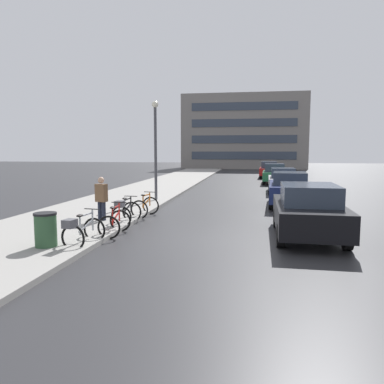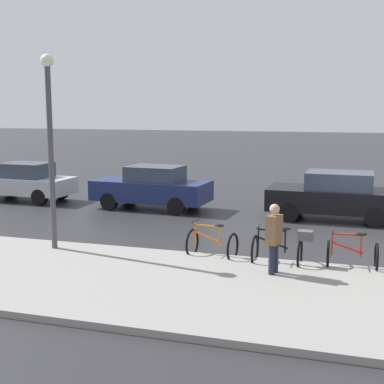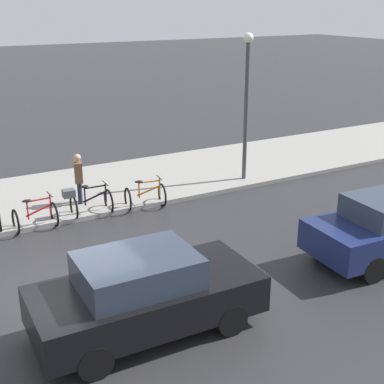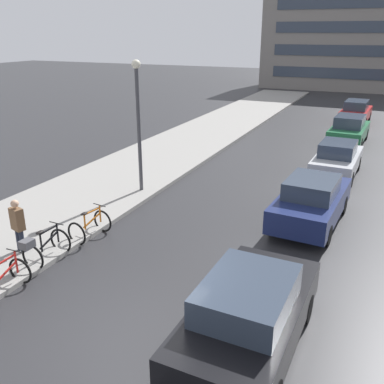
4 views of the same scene
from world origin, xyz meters
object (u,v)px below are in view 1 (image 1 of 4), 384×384
(trash_bin, at_px, (46,232))
(car_red, at_px, (269,170))
(bicycle_nearest, at_px, (81,230))
(bicycle_second, at_px, (115,223))
(car_silver, at_px, (283,180))
(streetlamp, at_px, (155,142))
(car_black, at_px, (308,211))
(car_navy, at_px, (289,189))
(bicycle_farthest, at_px, (145,207))
(pedestrian, at_px, (101,198))
(bicycle_third, at_px, (125,211))
(car_green, at_px, (275,174))

(trash_bin, bearing_deg, car_red, 76.11)
(bicycle_nearest, distance_m, car_red, 27.94)
(bicycle_second, bearing_deg, car_silver, 64.72)
(bicycle_nearest, height_order, streetlamp, streetlamp)
(car_black, height_order, car_red, car_black)
(car_navy, xyz_separation_m, trash_bin, (-7.04, -9.38, -0.29))
(bicycle_nearest, relative_size, car_red, 0.34)
(bicycle_farthest, bearing_deg, car_red, 75.48)
(car_navy, bearing_deg, bicycle_second, -129.36)
(bicycle_farthest, relative_size, pedestrian, 0.73)
(bicycle_third, xyz_separation_m, trash_bin, (-0.88, -3.67, 0.01))
(bicycle_second, height_order, car_black, car_black)
(bicycle_third, xyz_separation_m, car_silver, (6.29, 11.34, 0.27))
(car_navy, bearing_deg, car_silver, 88.70)
(car_black, bearing_deg, trash_bin, -158.55)
(bicycle_second, distance_m, car_green, 20.28)
(car_red, bearing_deg, bicycle_farthest, -104.52)
(car_navy, bearing_deg, bicycle_third, -137.18)
(bicycle_third, relative_size, bicycle_farthest, 1.12)
(bicycle_nearest, bearing_deg, bicycle_third, 87.07)
(bicycle_third, distance_m, pedestrian, 1.02)
(car_navy, relative_size, trash_bin, 4.31)
(bicycle_third, bearing_deg, car_black, -8.56)
(bicycle_nearest, relative_size, car_black, 0.33)
(car_black, relative_size, car_green, 1.00)
(car_red, bearing_deg, pedestrian, -106.03)
(bicycle_farthest, bearing_deg, car_navy, 33.36)
(pedestrian, distance_m, trash_bin, 3.78)
(bicycle_nearest, height_order, car_red, car_red)
(bicycle_third, height_order, trash_bin, trash_bin)
(bicycle_nearest, distance_m, bicycle_farthest, 4.95)
(car_black, bearing_deg, car_red, 90.28)
(car_red, xyz_separation_m, streetlamp, (-6.41, -18.24, 2.28))
(bicycle_second, relative_size, car_red, 0.28)
(bicycle_second, distance_m, car_black, 5.96)
(pedestrian, bearing_deg, bicycle_second, -55.91)
(bicycle_nearest, distance_m, trash_bin, 0.89)
(bicycle_farthest, height_order, car_silver, car_silver)
(car_silver, relative_size, trash_bin, 4.02)
(bicycle_second, height_order, car_navy, car_navy)
(bicycle_nearest, xyz_separation_m, bicycle_second, (0.36, 1.59, -0.08))
(car_silver, bearing_deg, car_navy, -91.30)
(car_navy, distance_m, trash_bin, 11.73)
(car_navy, bearing_deg, bicycle_farthest, -146.64)
(car_navy, bearing_deg, car_black, -90.45)
(bicycle_second, xyz_separation_m, trash_bin, (-1.08, -2.11, 0.12))
(car_red, height_order, streetlamp, streetlamp)
(bicycle_farthest, bearing_deg, streetlamp, 98.67)
(car_navy, distance_m, car_silver, 5.63)
(streetlamp, bearing_deg, bicycle_third, -85.95)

